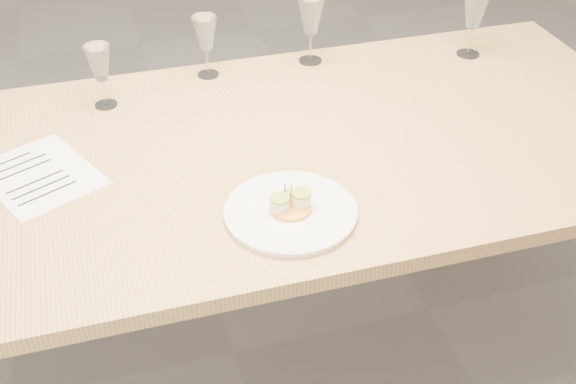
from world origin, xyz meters
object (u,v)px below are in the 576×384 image
object	(u,v)px
wine_glass_1	(99,65)
wine_glass_4	(475,11)
dining_table	(222,175)
dinner_plate	(291,211)
wine_glass_2	(205,35)
recipe_sheet	(39,175)
wine_glass_3	(311,17)

from	to	relation	value
wine_glass_1	wine_glass_4	distance (m)	1.12
dining_table	wine_glass_4	world-z (taller)	wine_glass_4
dining_table	dinner_plate	distance (m)	0.32
dining_table	dinner_plate	xyz separation A→B (m)	(0.10, -0.29, 0.08)
dinner_plate	wine_glass_4	xyz separation A→B (m)	(0.76, 0.62, 0.13)
wine_glass_1	wine_glass_2	size ratio (longest dim) A/B	0.98
dining_table	recipe_sheet	size ratio (longest dim) A/B	6.62
recipe_sheet	wine_glass_2	distance (m)	0.64
dining_table	dinner_plate	size ratio (longest dim) A/B	8.03
dining_table	wine_glass_4	bearing A→B (deg)	20.94
wine_glass_1	wine_glass_3	bearing A→B (deg)	8.96
recipe_sheet	wine_glass_4	bearing A→B (deg)	-12.31
wine_glass_2	wine_glass_4	world-z (taller)	wine_glass_4
recipe_sheet	wine_glass_3	size ratio (longest dim) A/B	1.76
dining_table	wine_glass_1	xyz separation A→B (m)	(-0.25, 0.33, 0.19)
wine_glass_4	wine_glass_3	bearing A→B (deg)	169.02
wine_glass_2	wine_glass_3	world-z (taller)	wine_glass_3
dining_table	wine_glass_1	distance (m)	0.46
wine_glass_2	wine_glass_3	size ratio (longest dim) A/B	0.89
recipe_sheet	wine_glass_2	world-z (taller)	wine_glass_2
wine_glass_2	wine_glass_3	xyz separation A→B (m)	(0.32, 0.00, 0.02)
dining_table	recipe_sheet	bearing A→B (deg)	176.07
dining_table	wine_glass_3	distance (m)	0.61
wine_glass_1	wine_glass_4	size ratio (longest dim) A/B	0.87
wine_glass_3	dining_table	bearing A→B (deg)	-131.38
wine_glass_3	wine_glass_4	xyz separation A→B (m)	(0.49, -0.09, 0.00)
dining_table	wine_glass_2	bearing A→B (deg)	82.68
wine_glass_2	wine_glass_1	bearing A→B (deg)	-162.42
wine_glass_3	wine_glass_2	bearing A→B (deg)	-179.74
dining_table	wine_glass_1	bearing A→B (deg)	127.85
recipe_sheet	wine_glass_3	distance (m)	0.92
wine_glass_2	wine_glass_4	xyz separation A→B (m)	(0.81, -0.09, 0.02)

